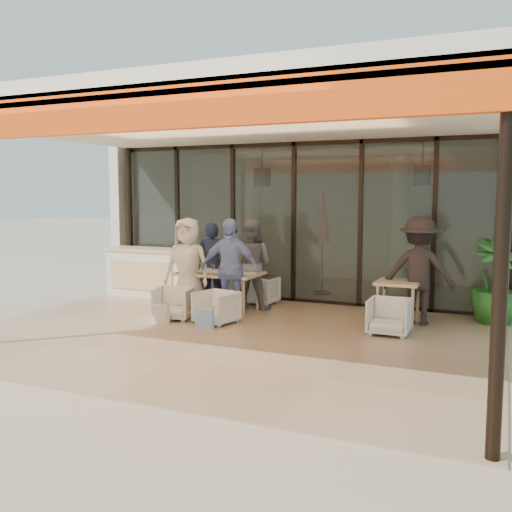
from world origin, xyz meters
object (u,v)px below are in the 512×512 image
Objects in this scene: potted_palm at (494,283)px; diner_grey at (251,264)px; chair_far_right at (261,289)px; diner_navy at (211,264)px; side_chair at (389,315)px; side_table at (398,287)px; chair_near_right at (216,306)px; standing_woman at (419,271)px; diner_periwinkle at (229,269)px; diner_cream at (188,266)px; chair_far_left at (223,286)px; dining_table at (220,275)px; host_counter at (150,272)px; chair_near_left at (173,302)px.

diner_grey is at bearing -173.12° from potted_palm.
diner_grey reaches higher than chair_far_right.
chair_far_right is 1.10m from diner_navy.
potted_palm is (1.45, 1.49, 0.38)m from side_chair.
side_table is (3.63, -0.23, -0.18)m from diner_navy.
standing_woman reaches higher than chair_near_right.
side_table is at bearing 169.18° from diner_grey.
diner_grey is at bearing 80.33° from diner_periwinkle.
diner_cream reaches higher than chair_near_right.
side_table is (2.79, -0.23, -0.22)m from diner_grey.
chair_far_left is at bearing 126.70° from chair_near_right.
chair_near_right reaches higher than chair_far_right.
diner_cream is 2.36× the size of side_table.
chair_near_right is (0.43, -0.96, -0.37)m from dining_table.
potted_palm reaches higher than side_table.
potted_palm is (6.74, 0.20, 0.17)m from host_counter.
side_chair is 0.45× the size of potted_palm.
chair_near_right is 0.35× the size of diner_periwinkle.
dining_table is at bearing 68.72° from chair_far_right.
dining_table is 0.85× the size of diner_periwinkle.
diner_periwinkle is (0.84, 0.50, 0.56)m from chair_near_left.
dining_table is at bearing 51.77° from chair_near_left.
standing_woman reaches higher than side_table.
standing_woman reaches higher than chair_near_left.
dining_table is at bearing 111.50° from diner_navy.
diner_grey is 0.95× the size of standing_woman.
diner_navy is at bearing 75.20° from chair_near_left.
host_counter is 1.08× the size of diner_grey.
diner_grey reaches higher than chair_near_right.
diner_navy reaches higher than chair_far_left.
side_chair is at bearing -90.00° from side_table.
dining_table is at bearing -168.43° from potted_palm.
dining_table reaches higher than side_table.
diner_grey is 4.28m from potted_palm.
diner_cream is (0.00, -0.90, 0.06)m from diner_navy.
standing_woman is (0.31, 0.15, 0.27)m from side_table.
chair_far_right is at bearing -170.75° from diner_navy.
chair_near_right is 0.84× the size of side_table.
diner_cream reaches higher than side_chair.
potted_palm reaches higher than chair_near_left.
chair_far_left is 1.02× the size of chair_near_right.
dining_table is 0.83× the size of standing_woman.
diner_navy reaches higher than chair_near_left.
diner_periwinkle is at bearing 176.50° from side_chair.
potted_palm reaches higher than host_counter.
diner_navy is (0.00, 1.40, 0.50)m from chair_near_left.
potted_palm is at bearing 11.57° from dining_table.
chair_far_right is at bearing -179.84° from potted_palm.
chair_far_left is 1.12m from diner_grey.
diner_cream reaches higher than chair_far_left.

